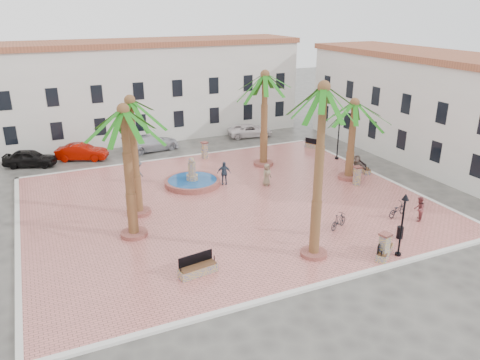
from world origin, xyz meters
The scene contains 36 objects.
ground centered at (0.00, 0.00, 0.00)m, with size 120.00×120.00×0.00m, color #56544F.
plaza centered at (0.00, 0.00, 0.07)m, with size 26.00×22.00×0.15m, color #D2736C.
kerb_n centered at (0.00, 11.00, 0.08)m, with size 26.30×0.30×0.16m, color silver.
kerb_s centered at (0.00, -11.00, 0.08)m, with size 26.30×0.30×0.16m, color silver.
kerb_e centered at (13.00, 0.00, 0.08)m, with size 0.30×22.30×0.16m, color silver.
kerb_w centered at (-13.00, 0.00, 0.08)m, with size 0.30×22.30×0.16m, color silver.
building_north centered at (0.00, 19.99, 4.77)m, with size 30.40×7.40×9.50m.
building_east centered at (19.99, 2.00, 4.52)m, with size 7.40×26.40×9.00m.
fountain centered at (-1.05, 4.06, 0.44)m, with size 4.12×4.12×2.13m.
palm_nw centered at (-5.83, 0.68, 6.63)m, with size 4.92×4.92×7.64m.
palm_sw centered at (-6.80, -2.27, 6.72)m, with size 5.05×5.05×7.76m.
palm_s centered at (1.48, -8.51, 8.25)m, with size 4.66×4.66×9.29m.
palm_e centered at (10.39, 0.42, 5.22)m, with size 5.26×5.26×6.23m.
palm_ne centered at (5.88, 6.03, 6.73)m, with size 5.40×5.40×7.83m.
bench_s centered at (-4.81, -7.75, 0.44)m, with size 2.04×0.89×1.04m.
bench_se centered at (4.86, -10.13, 0.41)m, with size 1.73×1.47×0.92m.
bench_e centered at (12.38, 1.12, 0.40)m, with size 0.89×1.72×0.87m.
bench_ne centered at (12.38, 8.30, 0.42)m, with size 1.38×1.86×0.96m.
lamppost_s centered at (5.59, -10.40, 2.57)m, with size 0.39×0.39×3.57m.
lamppost_e centered at (12.40, 4.77, 2.67)m, with size 0.40×0.40×3.73m.
bollard_se centered at (4.56, -10.40, 0.93)m, with size 0.64×0.64×1.50m.
bollard_n centered at (2.02, 9.70, 0.91)m, with size 0.62×0.62×1.47m.
bollard_e centered at (10.05, -1.00, 0.90)m, with size 0.59×0.59×1.45m.
litter_bin centered at (7.04, -8.90, 0.51)m, with size 0.37×0.37×0.72m, color black.
cyclist_a centered at (2.81, -6.48, 1.06)m, with size 0.66×0.43×1.81m, color #3A3E56.
bicycle_a centered at (9.00, -6.50, 0.60)m, with size 0.59×1.70×0.89m, color black.
cyclist_b centered at (9.71, -7.55, 0.94)m, with size 0.76×0.60×1.57m, color brown.
bicycle_b centered at (4.57, -6.40, 0.62)m, with size 0.45×1.58×0.95m, color black.
pedestrian_fountain_a centered at (3.94, 1.71, 0.98)m, with size 0.82×0.53×1.67m, color #7B6A52.
pedestrian_fountain_b centered at (1.15, 3.20, 1.03)m, with size 1.03×0.43×1.76m, color #304053.
pedestrian_north centered at (-4.52, 6.27, 0.98)m, with size 1.07×0.61×1.65m, color #434348.
pedestrian_east centered at (11.01, 0.33, 1.06)m, with size 1.69×0.54×1.83m, color #6A5A53.
car_black centered at (-11.89, 14.09, 0.72)m, with size 1.70×4.23×1.44m, color black.
car_red centered at (-7.73, 14.09, 0.71)m, with size 1.51×4.33×1.43m, color #940A00.
car_silver centered at (-1.52, 14.33, 0.74)m, with size 2.09×5.13×1.49m, color silver.
car_white centered at (8.94, 14.97, 0.63)m, with size 2.09×4.54×1.26m, color white.
Camera 1 is at (-11.22, -26.96, 12.78)m, focal length 35.00 mm.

